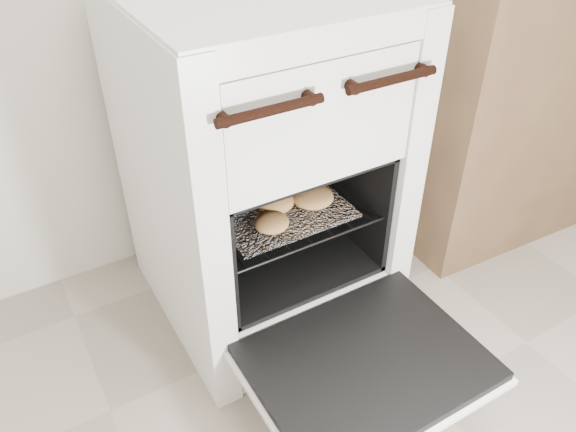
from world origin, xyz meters
name	(u,v)px	position (x,y,z in m)	size (l,w,h in m)	color
stove	(261,173)	(-0.17, 1.20, 0.41)	(0.55, 0.61, 0.84)	silver
oven_door	(366,364)	(-0.17, 0.74, 0.18)	(0.49, 0.38, 0.03)	black
oven_rack	(273,204)	(-0.17, 1.14, 0.35)	(0.40, 0.38, 0.01)	black
foil_sheet	(277,206)	(-0.17, 1.12, 0.36)	(0.31, 0.27, 0.01)	white
baked_rolls	(282,193)	(-0.15, 1.13, 0.38)	(0.28, 0.29, 0.05)	#BA814A
counter	(504,93)	(0.72, 1.24, 0.40)	(0.81, 0.54, 0.81)	brown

